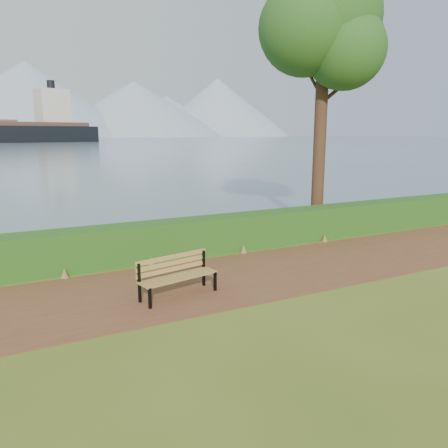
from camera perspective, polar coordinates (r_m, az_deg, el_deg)
ground at (r=9.93m, az=0.29°, el=-7.79°), size 140.00×140.00×0.00m
path at (r=10.18m, az=-0.49°, el=-7.26°), size 40.00×3.40×0.01m
hedge at (r=12.07m, az=-5.34°, el=-1.82°), size 32.00×0.85×1.00m
water at (r=268.38m, az=-26.33°, el=9.90°), size 700.00×510.00×0.00m
bench at (r=9.15m, az=-6.27°, el=-6.38°), size 1.75×0.83×0.85m
tree at (r=15.87m, az=13.03°, el=23.98°), size 4.69×3.87×9.09m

